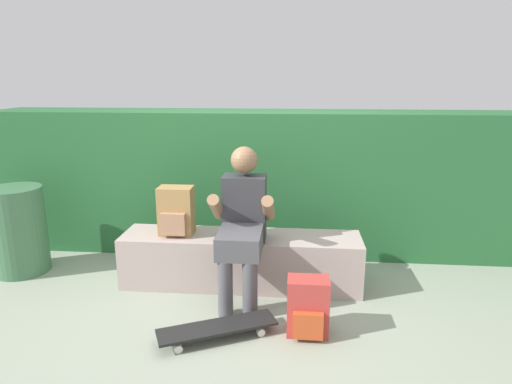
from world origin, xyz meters
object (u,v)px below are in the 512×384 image
person_skater (242,220)px  skateboard_near_person (218,328)px  bench_main (241,260)px  trash_bin (18,230)px  backpack_on_ground (308,308)px  backpack_on_bench (176,212)px

person_skater → skateboard_near_person: person_skater is taller
bench_main → person_skater: size_ratio=1.67×
skateboard_near_person → bench_main: bearing=86.0°
skateboard_near_person → trash_bin: trash_bin is taller
bench_main → backpack_on_ground: bench_main is taller
bench_main → backpack_on_ground: bearing=-52.9°
person_skater → skateboard_near_person: size_ratio=1.46×
person_skater → backpack_on_ground: bearing=-45.2°
backpack_on_ground → bench_main: bearing=127.1°
bench_main → trash_bin: 2.00m
skateboard_near_person → backpack_on_ground: size_ratio=2.02×
backpack_on_bench → backpack_on_ground: 1.36m
bench_main → person_skater: (0.04, -0.21, 0.42)m
bench_main → person_skater: 0.47m
bench_main → backpack_on_ground: (0.54, -0.72, -0.02)m
backpack_on_bench → trash_bin: 1.48m
bench_main → backpack_on_bench: backpack_on_bench is taller
person_skater → trash_bin: person_skater is taller
backpack_on_bench → backpack_on_ground: bearing=-33.3°
bench_main → person_skater: person_skater is taller
skateboard_near_person → trash_bin: bearing=154.9°
bench_main → person_skater: bearing=-79.2°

